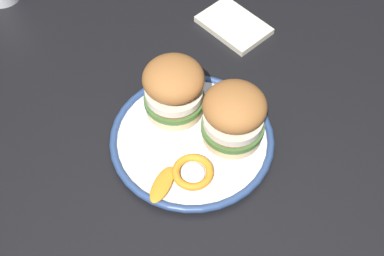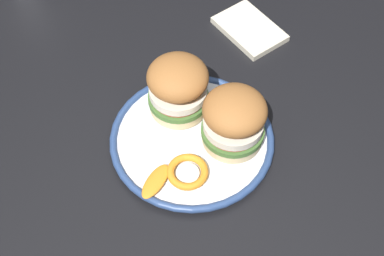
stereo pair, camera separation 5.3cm
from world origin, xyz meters
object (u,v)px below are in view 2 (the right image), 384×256
object	(u,v)px
sandwich_half_right	(234,120)
dinner_plate	(192,139)
sandwich_half_left	(178,87)
dining_table	(203,170)

from	to	relation	value
sandwich_half_right	dinner_plate	bearing A→B (deg)	-173.20
sandwich_half_left	dining_table	bearing A→B (deg)	-42.28
dinner_plate	sandwich_half_right	bearing A→B (deg)	6.80
dining_table	sandwich_half_right	bearing A→B (deg)	-0.21
dinner_plate	sandwich_half_right	size ratio (longest dim) A/B	1.95
dinner_plate	sandwich_half_left	world-z (taller)	sandwich_half_left
sandwich_half_left	sandwich_half_right	xyz separation A→B (m)	(0.10, -0.05, 0.00)
dinner_plate	sandwich_half_left	distance (m)	0.09
dinner_plate	sandwich_half_right	xyz separation A→B (m)	(0.06, 0.01, 0.06)
dinner_plate	sandwich_half_right	distance (m)	0.09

